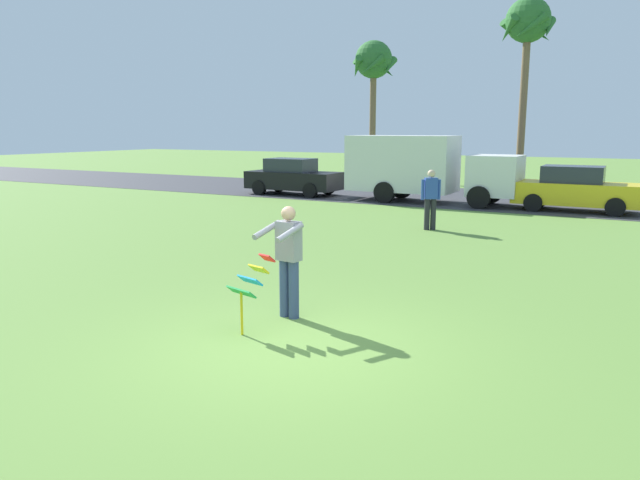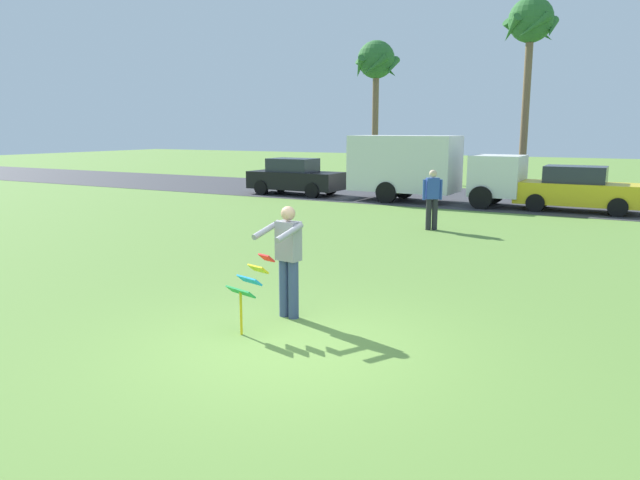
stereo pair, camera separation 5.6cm
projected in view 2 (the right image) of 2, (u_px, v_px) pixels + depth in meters
name	position (u px, v px, depth m)	size (l,w,h in m)	color
ground_plane	(290.00, 348.00, 7.91)	(120.00, 120.00, 0.00)	olive
road_strip	(531.00, 201.00, 24.00)	(120.00, 8.00, 0.01)	#38383D
person_kite_flyer	(288.00, 257.00, 9.03)	(0.60, 0.70, 1.73)	#384772
kite_held	(250.00, 282.00, 8.41)	(0.53, 0.70, 1.10)	red
parked_car_black	(295.00, 177.00, 26.36)	(4.21, 1.85, 1.60)	black
parked_truck_white_box	(424.00, 167.00, 23.44)	(6.72, 2.16, 2.62)	silver
parked_car_yellow	(578.00, 190.00, 20.89)	(4.20, 1.84, 1.60)	yellow
palm_tree_left_near	(376.00, 65.00, 33.62)	(2.58, 2.71, 7.80)	brown
palm_tree_right_near	(530.00, 29.00, 28.22)	(2.58, 2.71, 9.02)	brown
person_walker_far	(432.00, 198.00, 17.04)	(0.50, 0.38, 1.73)	#26262B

